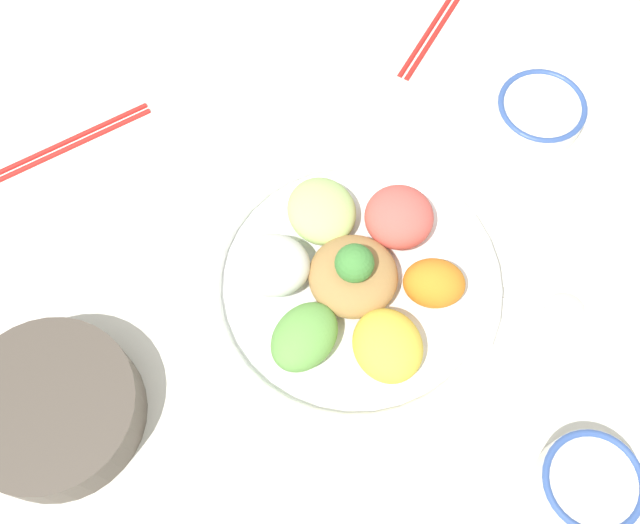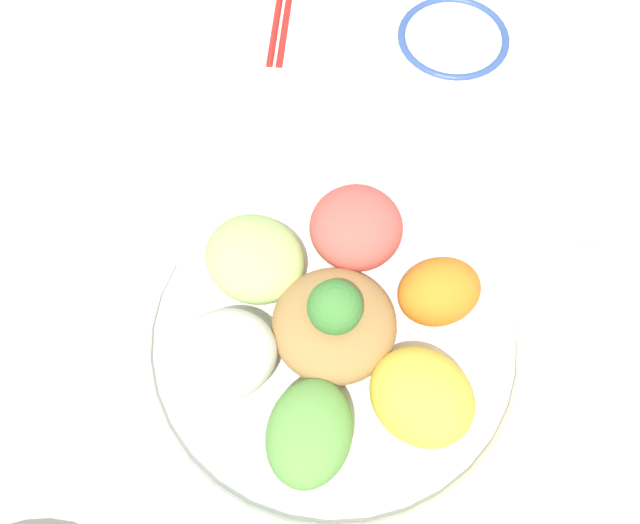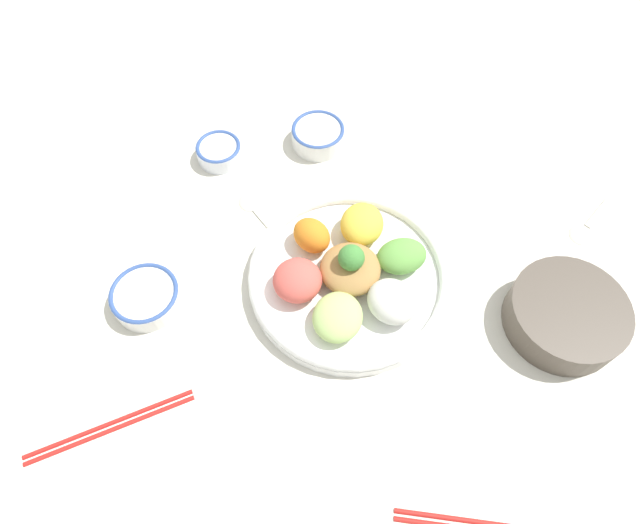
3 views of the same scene
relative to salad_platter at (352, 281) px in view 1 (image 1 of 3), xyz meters
name	(u,v)px [view 1 (image 1 of 3)]	position (x,y,z in m)	size (l,w,h in m)	color
ground_plane	(354,300)	(0.01, 0.01, -0.03)	(2.40, 2.40, 0.00)	silver
salad_platter	(352,281)	(0.00, 0.00, 0.00)	(0.33, 0.33, 0.10)	white
sauce_bowl_red	(540,112)	(-0.33, -0.02, -0.01)	(0.11, 0.11, 0.04)	white
sauce_bowl_dark	(589,483)	(-0.04, 0.32, 0.00)	(0.10, 0.10, 0.04)	white
side_serving_bowl	(52,409)	(0.33, -0.09, 0.01)	(0.18, 0.18, 0.06)	#51473D
chopsticks_pair_near	(66,144)	(0.14, -0.38, -0.02)	(0.22, 0.06, 0.01)	red
chopsticks_pair_far	(444,13)	(-0.36, -0.22, -0.02)	(0.24, 0.10, 0.01)	red
serving_spoon_main	(547,303)	(-0.16, 0.16, -0.02)	(0.09, 0.12, 0.01)	beige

